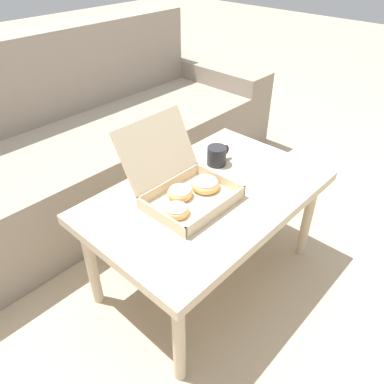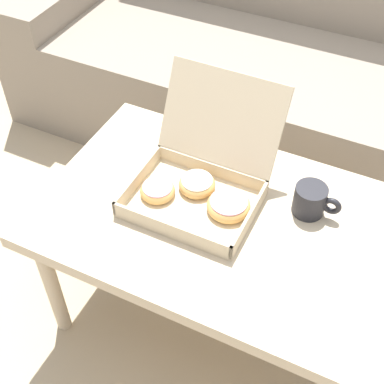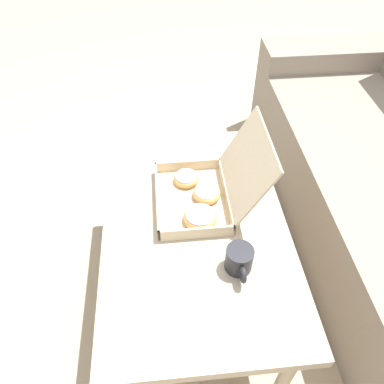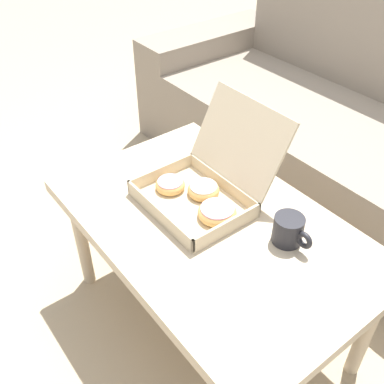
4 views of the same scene
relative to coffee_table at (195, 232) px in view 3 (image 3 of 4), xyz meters
name	(u,v)px [view 3 (image 3 of 4)]	position (x,y,z in m)	size (l,w,h in m)	color
ground_plane	(229,289)	(0.00, 0.15, -0.43)	(12.00, 12.00, 0.00)	tan
coffee_table	(195,232)	(0.00, 0.00, 0.00)	(0.97, 0.61, 0.47)	#C6B293
pastry_box	(206,192)	(-0.09, 0.05, 0.10)	(0.33, 0.36, 0.28)	beige
coffee_mug	(239,260)	(0.19, 0.11, 0.09)	(0.12, 0.08, 0.08)	#232328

